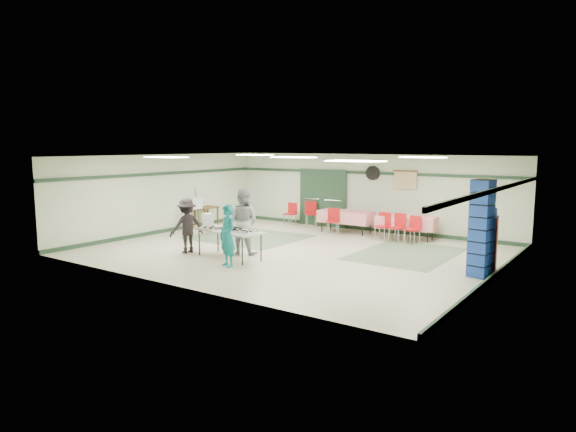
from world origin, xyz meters
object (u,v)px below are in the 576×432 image
Objects in this scene: chair_c at (414,227)px; chair_loose_b at (291,212)px; volunteer_grey at (243,221)px; dining_table_a at (406,222)px; chair_a at (398,225)px; broom at (197,207)px; printer_table at (206,210)px; dining_table_b at (346,216)px; serving_table at (229,232)px; chair_b at (384,223)px; crate_stack_blue_a at (484,241)px; chair_loose_a at (311,211)px; volunteer_dark at (187,226)px; office_printer at (193,203)px; chair_d at (333,218)px; crate_stack_red at (488,244)px; volunteer_teal at (228,236)px; crate_stack_blue_b at (481,229)px.

chair_loose_b is (-5.19, 0.85, -0.00)m from chair_c.
volunteer_grey is 0.94× the size of dining_table_a.
broom is at bearing -156.38° from chair_a.
printer_table is 0.64× the size of broom.
serving_table is at bearing -98.35° from dining_table_b.
chair_b is 0.57× the size of crate_stack_blue_a.
chair_loose_a is at bearing 164.72° from chair_b.
volunteer_dark is 5.91m from dining_table_b.
office_printer is at bearing -162.15° from chair_b.
chair_d is (-2.38, -0.57, -0.02)m from dining_table_a.
volunteer_grey is at bearing -163.15° from crate_stack_red.
chair_b is 6.83m from office_printer.
chair_b is at bearing 163.13° from volunteer_dark.
chair_a is at bearing 67.58° from serving_table.
chair_loose_a is (-4.41, 1.01, 0.05)m from chair_c.
volunteer_teal is 1.55m from volunteer_grey.
chair_d is at bearing 111.00° from volunteer_teal.
printer_table is (-4.87, 4.26, -0.14)m from volunteer_teal.
serving_table is 5.83m from chair_c.
volunteer_teal is 1.84× the size of chair_loose_b.
crate_stack_blue_a is 10.39m from printer_table.
crate_stack_blue_a is (5.44, -3.21, 0.21)m from dining_table_b.
crate_stack_blue_b is (0.00, -0.66, 0.45)m from crate_stack_red.
dining_table_a is at bearing 162.41° from volunteer_dark.
volunteer_teal is at bearing -154.58° from crate_stack_blue_b.
chair_loose_b is at bearing 55.03° from broom.
dining_table_a is 2.18× the size of chair_d.
crate_stack_red is (6.04, 2.49, -0.05)m from serving_table.
broom reaches higher than chair_loose_a.
crate_stack_blue_b reaches higher than crate_stack_red.
dining_table_a is (2.80, 5.37, -0.15)m from serving_table.
serving_table is at bearing -124.67° from dining_table_a.
volunteer_teal is at bearing -43.09° from serving_table.
volunteer_teal reaches higher than office_printer.
volunteer_teal is 1.75× the size of chair_d.
chair_loose_a is (-1.12, 5.82, -0.14)m from serving_table.
crate_stack_red is 1.42× the size of printer_table.
dining_table_a is 1.25× the size of crate_stack_blue_a.
dining_table_a is 7.30m from printer_table.
chair_c is 7.81m from broom.
chair_b is at bearing 21.31° from office_printer.
office_printer is at bearing -177.71° from chair_d.
crate_stack_red is at bearing -48.80° from dining_table_a.
chair_b is 6.66m from printer_table.
serving_table is 2.25× the size of printer_table.
printer_table is 0.41m from broom.
volunteer_teal is 2.13m from volunteer_dark.
printer_table is at bearing 174.34° from crate_stack_red.
dining_table_b is at bearing 32.01° from office_printer.
dining_table_a is 2.08× the size of chair_loose_a.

